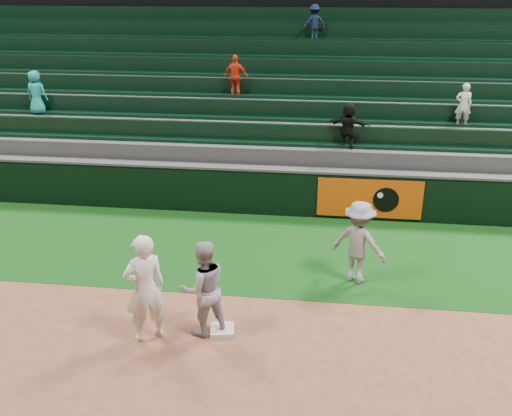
{
  "coord_description": "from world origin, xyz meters",
  "views": [
    {
      "loc": [
        1.87,
        -8.57,
        5.71
      ],
      "look_at": [
        0.48,
        2.3,
        1.3
      ],
      "focal_mm": 40.0,
      "sensor_mm": 36.0,
      "label": 1
    }
  ],
  "objects_px": {
    "baserunner": "(203,288)",
    "base_coach": "(359,242)",
    "first_base": "(222,330)",
    "first_baseman": "(145,288)"
  },
  "relations": [
    {
      "from": "first_base",
      "to": "base_coach",
      "type": "height_order",
      "value": "base_coach"
    },
    {
      "from": "first_base",
      "to": "baserunner",
      "type": "height_order",
      "value": "baserunner"
    },
    {
      "from": "baserunner",
      "to": "first_baseman",
      "type": "bearing_deg",
      "value": -11.47
    },
    {
      "from": "first_base",
      "to": "first_baseman",
      "type": "relative_size",
      "value": 0.21
    },
    {
      "from": "first_baseman",
      "to": "base_coach",
      "type": "bearing_deg",
      "value": 179.44
    },
    {
      "from": "first_base",
      "to": "base_coach",
      "type": "bearing_deg",
      "value": 42.21
    },
    {
      "from": "first_base",
      "to": "first_baseman",
      "type": "height_order",
      "value": "first_baseman"
    },
    {
      "from": "baserunner",
      "to": "base_coach",
      "type": "height_order",
      "value": "baserunner"
    },
    {
      "from": "first_base",
      "to": "base_coach",
      "type": "relative_size",
      "value": 0.24
    },
    {
      "from": "baserunner",
      "to": "first_base",
      "type": "bearing_deg",
      "value": 153.21
    }
  ]
}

